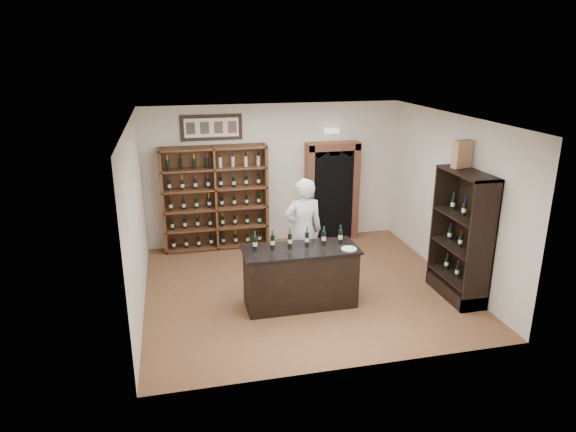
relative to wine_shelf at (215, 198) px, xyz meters
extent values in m
plane|color=brown|center=(1.30, -2.33, -1.10)|extent=(5.50, 5.50, 0.00)
plane|color=white|center=(1.30, -2.33, 1.90)|extent=(5.50, 5.50, 0.00)
cube|color=beige|center=(1.30, 0.17, 0.40)|extent=(5.50, 0.04, 3.00)
cube|color=beige|center=(-1.45, -2.33, 0.40)|extent=(0.04, 5.00, 3.00)
cube|color=beige|center=(4.05, -2.33, 0.40)|extent=(0.04, 5.00, 3.00)
cube|color=brown|center=(0.00, 0.14, 0.00)|extent=(2.20, 0.02, 2.20)
cube|color=brown|center=(-1.07, -0.04, 0.00)|extent=(0.06, 0.38, 2.20)
cube|color=brown|center=(1.07, -0.04, 0.00)|extent=(0.06, 0.38, 2.20)
cube|color=brown|center=(0.00, -0.04, 0.00)|extent=(0.04, 0.38, 2.20)
cube|color=brown|center=(0.00, -0.04, -1.06)|extent=(2.18, 0.38, 0.04)
cube|color=brown|center=(0.00, -0.04, -0.64)|extent=(2.18, 0.38, 0.04)
cube|color=brown|center=(0.00, -0.04, -0.21)|extent=(2.18, 0.38, 0.03)
cube|color=brown|center=(0.00, -0.04, 0.21)|extent=(2.18, 0.38, 0.04)
cube|color=brown|center=(0.00, -0.04, 0.64)|extent=(2.18, 0.38, 0.04)
cube|color=brown|center=(0.00, -0.04, 1.06)|extent=(2.18, 0.38, 0.04)
cube|color=black|center=(0.00, 0.14, 1.45)|extent=(1.25, 0.04, 0.52)
cube|color=black|center=(2.55, 0.00, -0.04)|extent=(0.97, 0.29, 2.05)
cube|color=#AE6343|center=(2.04, -0.02, -0.02)|extent=(0.14, 0.35, 2.15)
cube|color=#AE6343|center=(3.06, -0.02, -0.02)|extent=(0.14, 0.35, 2.15)
cube|color=#AE6343|center=(2.55, -0.02, 0.99)|extent=(1.15, 0.35, 0.16)
cube|color=white|center=(2.55, 0.09, 1.30)|extent=(0.30, 0.10, 0.10)
cube|color=black|center=(1.10, -2.93, -0.63)|extent=(1.80, 0.70, 0.94)
cube|color=black|center=(1.10, -2.93, -0.12)|extent=(1.88, 0.78, 0.04)
cylinder|color=black|center=(0.38, -2.79, 0.01)|extent=(0.07, 0.07, 0.21)
cylinder|color=white|center=(0.38, -2.79, -0.01)|extent=(0.07, 0.07, 0.07)
cylinder|color=#1A5034|center=(0.38, -2.79, 0.16)|extent=(0.03, 0.03, 0.09)
cylinder|color=black|center=(0.67, -2.79, 0.01)|extent=(0.07, 0.07, 0.21)
cylinder|color=white|center=(0.67, -2.79, -0.01)|extent=(0.07, 0.07, 0.07)
cylinder|color=#1A5034|center=(0.67, -2.79, 0.16)|extent=(0.03, 0.03, 0.09)
cylinder|color=black|center=(0.96, -2.79, 0.01)|extent=(0.07, 0.07, 0.21)
cylinder|color=white|center=(0.96, -2.79, -0.01)|extent=(0.07, 0.07, 0.07)
cylinder|color=#1A5034|center=(0.96, -2.79, 0.16)|extent=(0.03, 0.03, 0.09)
cylinder|color=black|center=(1.24, -2.79, 0.01)|extent=(0.07, 0.07, 0.21)
cylinder|color=white|center=(1.24, -2.79, -0.01)|extent=(0.07, 0.07, 0.07)
cylinder|color=#1A5034|center=(1.24, -2.79, 0.16)|extent=(0.03, 0.03, 0.09)
cylinder|color=black|center=(1.53, -2.79, 0.01)|extent=(0.07, 0.07, 0.21)
cylinder|color=white|center=(1.53, -2.79, -0.01)|extent=(0.07, 0.07, 0.07)
cylinder|color=#1A5034|center=(1.53, -2.79, 0.16)|extent=(0.03, 0.03, 0.09)
cylinder|color=black|center=(1.82, -2.79, 0.01)|extent=(0.07, 0.07, 0.21)
cylinder|color=white|center=(1.82, -2.79, -0.01)|extent=(0.07, 0.07, 0.07)
cylinder|color=#1A5034|center=(1.82, -2.79, 0.16)|extent=(0.03, 0.03, 0.09)
cube|color=black|center=(4.02, -3.23, 0.00)|extent=(0.02, 1.20, 2.20)
cube|color=black|center=(3.79, -3.81, 0.00)|extent=(0.48, 0.04, 2.20)
cube|color=black|center=(3.79, -2.65, 0.00)|extent=(0.48, 0.04, 2.20)
cube|color=black|center=(3.79, -3.23, 1.08)|extent=(0.48, 1.20, 0.04)
cube|color=black|center=(3.79, -3.23, -0.98)|extent=(0.48, 1.20, 0.24)
cube|color=black|center=(3.79, -3.23, -0.75)|extent=(0.48, 1.16, 0.03)
cube|color=black|center=(3.79, -3.23, -0.20)|extent=(0.48, 1.16, 0.03)
cube|color=black|center=(3.79, -3.23, 0.35)|extent=(0.48, 1.16, 0.03)
imported|color=silver|center=(1.38, -2.05, -0.13)|extent=(0.71, 0.47, 1.94)
cylinder|color=white|center=(1.85, -3.14, -0.09)|extent=(0.25, 0.25, 0.02)
cube|color=#A88259|center=(3.83, -2.94, 1.33)|extent=(0.35, 0.21, 0.46)
camera|label=1|loc=(-0.83, -10.40, 2.98)|focal=32.00mm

